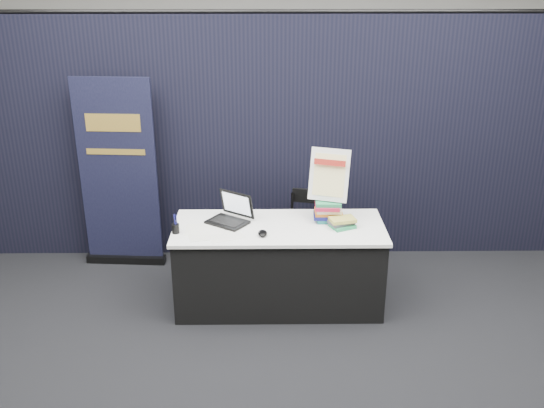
{
  "coord_description": "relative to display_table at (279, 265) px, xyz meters",
  "views": [
    {
      "loc": [
        -0.11,
        -4.16,
        2.86
      ],
      "look_at": [
        -0.06,
        0.55,
        0.95
      ],
      "focal_mm": 40.0,
      "sensor_mm": 36.0,
      "label": 1
    }
  ],
  "objects": [
    {
      "name": "book_stack_short",
      "position": [
        0.53,
        -0.03,
        0.42
      ],
      "size": [
        0.23,
        0.21,
        0.08
      ],
      "rotation": [
        0.0,
        0.0,
        0.36
      ],
      "color": "#238350",
      "rests_on": "display_table"
    },
    {
      "name": "pen_cup",
      "position": [
        -0.86,
        -0.13,
        0.41
      ],
      "size": [
        0.08,
        0.08,
        0.08
      ],
      "primitive_type": "cylinder",
      "rotation": [
        0.0,
        0.0,
        0.33
      ],
      "color": "black",
      "rests_on": "display_table"
    },
    {
      "name": "pullup_banner",
      "position": [
        -1.53,
        0.81,
        0.45
      ],
      "size": [
        0.8,
        0.16,
        1.87
      ],
      "rotation": [
        0.0,
        0.0,
        -0.07
      ],
      "color": "black",
      "rests_on": "floor"
    },
    {
      "name": "wall_back",
      "position": [
        0.0,
        3.45,
        1.37
      ],
      "size": [
        8.0,
        0.02,
        3.5
      ],
      "primitive_type": "cube",
      "color": "#B9B7AF",
      "rests_on": "floor"
    },
    {
      "name": "brochure_mid",
      "position": [
        -0.63,
        -0.06,
        0.38
      ],
      "size": [
        0.33,
        0.24,
        0.0
      ],
      "primitive_type": "cube",
      "rotation": [
        0.0,
        0.0,
        0.03
      ],
      "color": "silver",
      "rests_on": "display_table"
    },
    {
      "name": "book_stack_tall",
      "position": [
        0.43,
        0.11,
        0.47
      ],
      "size": [
        0.23,
        0.17,
        0.18
      ],
      "rotation": [
        0.0,
        0.0,
        -0.0
      ],
      "color": "#196160",
      "rests_on": "display_table"
    },
    {
      "name": "display_table",
      "position": [
        0.0,
        0.0,
        0.0
      ],
      "size": [
        1.8,
        0.75,
        0.75
      ],
      "color": "black",
      "rests_on": "floor"
    },
    {
      "name": "info_sign",
      "position": [
        0.43,
        0.15,
        0.78
      ],
      "size": [
        0.36,
        0.23,
        0.46
      ],
      "rotation": [
        0.0,
        0.0,
        -0.32
      ],
      "color": "black",
      "rests_on": "book_stack_tall"
    },
    {
      "name": "floor",
      "position": [
        0.0,
        -0.55,
        -0.38
      ],
      "size": [
        8.0,
        8.0,
        0.0
      ],
      "primitive_type": "plane",
      "color": "black",
      "rests_on": "ground"
    },
    {
      "name": "drape_partition",
      "position": [
        0.0,
        1.05,
        0.82
      ],
      "size": [
        6.0,
        0.08,
        2.4
      ],
      "primitive_type": "cube",
      "color": "black",
      "rests_on": "floor"
    },
    {
      "name": "stacking_chair",
      "position": [
        0.32,
        0.63,
        0.07
      ],
      "size": [
        0.43,
        0.44,
        0.79
      ],
      "rotation": [
        0.0,
        0.0,
        -0.21
      ],
      "color": "black",
      "rests_on": "floor"
    },
    {
      "name": "laptop",
      "position": [
        -0.44,
        0.11,
        0.43
      ],
      "size": [
        0.4,
        0.42,
        0.25
      ],
      "rotation": [
        0.0,
        0.0,
        -0.6
      ],
      "color": "black",
      "rests_on": "display_table"
    },
    {
      "name": "brochure_right",
      "position": [
        -0.45,
        -0.19,
        0.38
      ],
      "size": [
        0.34,
        0.3,
        0.0
      ],
      "primitive_type": "cube",
      "rotation": [
        0.0,
        0.0,
        0.4
      ],
      "color": "silver",
      "rests_on": "display_table"
    },
    {
      "name": "brochure_left",
      "position": [
        -0.59,
        -0.17,
        0.38
      ],
      "size": [
        0.35,
        0.28,
        0.0
      ],
      "primitive_type": "cube",
      "rotation": [
        0.0,
        0.0,
        0.23
      ],
      "color": "silver",
      "rests_on": "display_table"
    },
    {
      "name": "mouse",
      "position": [
        -0.14,
        -0.18,
        0.39
      ],
      "size": [
        0.08,
        0.12,
        0.04
      ],
      "primitive_type": "ellipsoid",
      "rotation": [
        0.0,
        0.0,
        0.0
      ],
      "color": "black",
      "rests_on": "display_table"
    }
  ]
}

